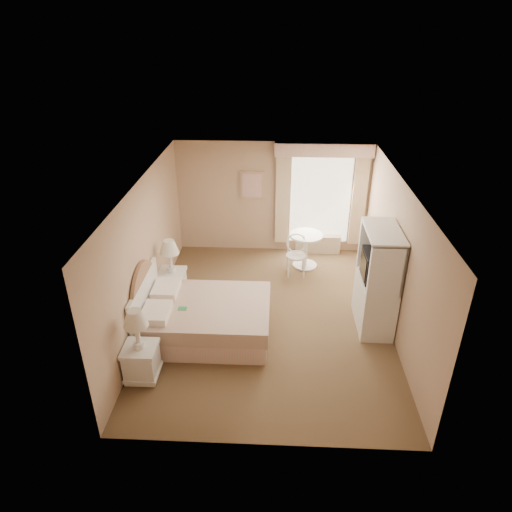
# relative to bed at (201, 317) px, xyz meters

# --- Properties ---
(room) EXTENTS (4.21, 5.51, 2.51)m
(room) POSITION_rel_bed_xyz_m (1.12, 0.53, 0.91)
(room) COLOR brown
(room) RESTS_ON ground
(window) EXTENTS (2.05, 0.22, 2.51)m
(window) POSITION_rel_bed_xyz_m (2.17, 3.18, 1.00)
(window) COLOR white
(window) RESTS_ON room
(framed_art) EXTENTS (0.52, 0.04, 0.62)m
(framed_art) POSITION_rel_bed_xyz_m (0.67, 3.24, 1.21)
(framed_art) COLOR tan
(framed_art) RESTS_ON room
(bed) EXTENTS (2.09, 1.60, 1.41)m
(bed) POSITION_rel_bed_xyz_m (0.00, 0.00, 0.00)
(bed) COLOR #E29C93
(bed) RESTS_ON room
(nightstand_near) EXTENTS (0.49, 0.49, 1.18)m
(nightstand_near) POSITION_rel_bed_xyz_m (-0.72, -1.09, 0.11)
(nightstand_near) COLOR white
(nightstand_near) RESTS_ON room
(nightstand_far) EXTENTS (0.50, 0.50, 1.20)m
(nightstand_far) POSITION_rel_bed_xyz_m (-0.72, 1.10, 0.11)
(nightstand_far) COLOR white
(nightstand_far) RESTS_ON room
(round_table) EXTENTS (0.70, 0.70, 0.74)m
(round_table) POSITION_rel_bed_xyz_m (1.86, 2.50, 0.16)
(round_table) COLOR white
(round_table) RESTS_ON room
(cafe_chair) EXTENTS (0.43, 0.43, 0.87)m
(cafe_chair) POSITION_rel_bed_xyz_m (1.64, 2.17, 0.16)
(cafe_chair) COLOR white
(cafe_chair) RESTS_ON room
(armoire) EXTENTS (0.54, 1.09, 1.81)m
(armoire) POSITION_rel_bed_xyz_m (2.94, 0.43, 0.41)
(armoire) COLOR white
(armoire) RESTS_ON room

